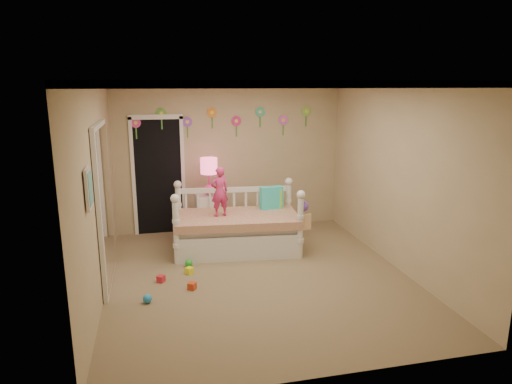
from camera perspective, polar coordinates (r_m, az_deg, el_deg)
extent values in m
cube|color=#7F684C|center=(6.32, 0.33, -10.61)|extent=(4.00, 4.50, 0.01)
cube|color=white|center=(5.77, 0.37, 13.70)|extent=(4.00, 4.50, 0.01)
cube|color=tan|center=(8.08, -3.30, 4.35)|extent=(4.00, 0.01, 2.60)
cube|color=tan|center=(5.80, -19.28, -0.02)|extent=(0.01, 4.50, 2.60)
cube|color=tan|center=(6.64, 17.40, 1.77)|extent=(0.01, 4.50, 2.60)
cube|color=#28C8CC|center=(7.38, 1.94, -0.72)|extent=(0.38, 0.17, 0.37)
cube|color=#81D942|center=(7.45, 2.03, -0.76)|extent=(0.36, 0.25, 0.32)
imported|color=#DB3174|center=(6.94, -4.59, 0.03)|extent=(0.31, 0.24, 0.77)
cube|color=white|center=(7.80, -5.78, -3.00)|extent=(0.50, 0.41, 0.75)
sphere|color=#E61E86|center=(7.68, -5.86, 0.30)|extent=(0.17, 0.17, 0.17)
cylinder|color=#E61E86|center=(7.64, -5.89, 1.61)|extent=(0.03, 0.03, 0.36)
cylinder|color=#FF4C78|center=(7.60, -5.94, 3.29)|extent=(0.28, 0.28, 0.27)
cube|color=black|center=(8.00, -12.13, 2.06)|extent=(0.90, 0.04, 2.07)
cube|color=white|center=(6.14, -18.44, -1.63)|extent=(0.07, 1.30, 2.10)
cube|color=white|center=(4.87, -20.25, 0.45)|extent=(0.05, 0.34, 0.42)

